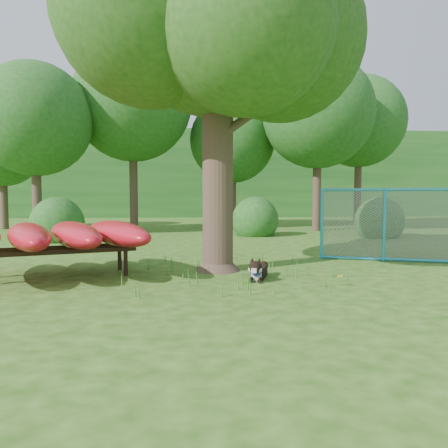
{
  "coord_description": "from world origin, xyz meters",
  "views": [
    {
      "loc": [
        -0.48,
        -7.66,
        1.62
      ],
      "look_at": [
        0.2,
        1.2,
        1.0
      ],
      "focal_mm": 35.0,
      "sensor_mm": 36.0,
      "label": 1
    }
  ],
  "objects": [
    {
      "name": "ground",
      "position": [
        0.0,
        0.0,
        0.0
      ],
      "size": [
        80.0,
        80.0,
        0.0
      ],
      "primitive_type": "plane",
      "color": "#265010",
      "rests_on": "ground"
    },
    {
      "name": "shrub_right",
      "position": [
        6.5,
        8.0,
        0.0
      ],
      "size": [
        1.8,
        1.8,
        1.8
      ],
      "primitive_type": "sphere",
      "color": "#1C521A",
      "rests_on": "ground"
    },
    {
      "name": "bg_tree_c",
      "position": [
        1.5,
        13.0,
        4.11
      ],
      "size": [
        4.0,
        4.0,
        6.12
      ],
      "color": "#3E2D22",
      "rests_on": "ground"
    },
    {
      "name": "bg_tree_a",
      "position": [
        -6.5,
        10.0,
        4.48
      ],
      "size": [
        4.4,
        4.4,
        6.7
      ],
      "color": "#3E2D22",
      "rests_on": "ground"
    },
    {
      "name": "bg_tree_b",
      "position": [
        -3.0,
        12.0,
        5.61
      ],
      "size": [
        5.2,
        5.2,
        8.22
      ],
      "color": "#3E2D22",
      "rests_on": "ground"
    },
    {
      "name": "bg_tree_e",
      "position": [
        8.0,
        14.0,
        5.23
      ],
      "size": [
        4.6,
        4.6,
        7.55
      ],
      "color": "#3E2D22",
      "rests_on": "ground"
    },
    {
      "name": "wooden_post",
      "position": [
        0.27,
        1.68,
        0.64
      ],
      "size": [
        0.33,
        0.16,
        1.21
      ],
      "rotation": [
        0.0,
        0.0,
        0.32
      ],
      "color": "brown",
      "rests_on": "ground"
    },
    {
      "name": "wildflower_clump",
      "position": [
        2.13,
        -0.28,
        0.16
      ],
      "size": [
        0.09,
        0.08,
        0.2
      ],
      "rotation": [
        0.0,
        0.0,
        0.25
      ],
      "color": "#3F7C28",
      "rests_on": "ground"
    },
    {
      "name": "bg_tree_f",
      "position": [
        -9.0,
        13.0,
        3.73
      ],
      "size": [
        3.6,
        3.6,
        5.55
      ],
      "color": "#3E2D22",
      "rests_on": "ground"
    },
    {
      "name": "shrub_left",
      "position": [
        -5.0,
        7.5,
        0.0
      ],
      "size": [
        1.8,
        1.8,
        1.8
      ],
      "primitive_type": "sphere",
      "color": "#1C521A",
      "rests_on": "ground"
    },
    {
      "name": "oak_tree",
      "position": [
        0.05,
        1.5,
        5.32
      ],
      "size": [
        6.44,
        5.65,
        7.98
      ],
      "rotation": [
        0.0,
        0.0,
        -0.06
      ],
      "color": "#3E2D22",
      "rests_on": "ground"
    },
    {
      "name": "wooded_hillside",
      "position": [
        0.0,
        28.0,
        3.0
      ],
      "size": [
        80.0,
        12.0,
        6.0
      ],
      "primitive_type": "cube",
      "color": "#1C521A",
      "rests_on": "ground"
    },
    {
      "name": "husky_dog",
      "position": [
        0.79,
        0.43,
        0.16
      ],
      "size": [
        0.5,
        0.99,
        0.46
      ],
      "rotation": [
        0.0,
        0.0,
        -0.31
      ],
      "color": "black",
      "rests_on": "ground"
    },
    {
      "name": "shrub_mid",
      "position": [
        2.0,
        9.0,
        0.0
      ],
      "size": [
        1.8,
        1.8,
        1.8
      ],
      "primitive_type": "sphere",
      "color": "#1C521A",
      "rests_on": "ground"
    },
    {
      "name": "kayak_rack",
      "position": [
        -3.14,
        0.91,
        0.82
      ],
      "size": [
        4.31,
        3.87,
        1.07
      ],
      "rotation": [
        0.0,
        0.0,
        0.32
      ],
      "color": "black",
      "rests_on": "ground"
    },
    {
      "name": "bg_tree_d",
      "position": [
        5.0,
        11.0,
        5.08
      ],
      "size": [
        4.8,
        4.8,
        7.5
      ],
      "color": "#3E2D22",
      "rests_on": "ground"
    },
    {
      "name": "fence_section",
      "position": [
        4.13,
        2.4,
        0.88
      ],
      "size": [
        2.85,
        1.06,
        2.92
      ],
      "rotation": [
        0.0,
        0.0,
        -0.34
      ],
      "color": "#2898BF",
      "rests_on": "ground"
    }
  ]
}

